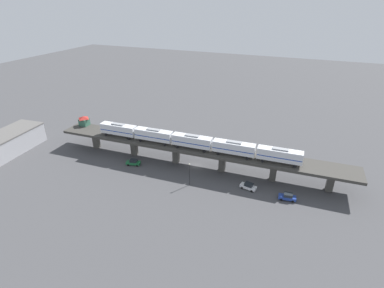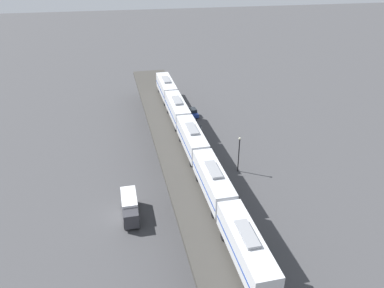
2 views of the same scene
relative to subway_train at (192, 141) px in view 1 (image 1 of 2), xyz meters
name	(u,v)px [view 1 (image 1 of 2)]	position (x,y,z in m)	size (l,w,h in m)	color
ground_plane	(195,166)	(1.42, -0.57, -9.15)	(400.00, 400.00, 0.00)	#424244
elevated_viaduct	(196,150)	(1.43, -0.72, -3.45)	(11.71, 92.24, 6.61)	#393733
subway_train	(192,141)	(0.00, 0.00, 0.00)	(5.08, 62.46, 4.45)	silver
signal_hut	(84,121)	(2.29, 41.82, -0.74)	(3.33, 3.33, 3.40)	#33604C
street_car_blue	(287,197)	(-5.74, -29.06, -8.21)	(2.32, 4.57, 1.89)	#233D93
street_car_white	(248,186)	(-4.83, -18.61, -8.21)	(2.63, 4.67, 1.89)	silver
street_car_green	(133,162)	(-5.43, 17.58, -8.21)	(2.78, 4.70, 1.89)	#1E6638
delivery_truck	(187,144)	(10.82, 6.37, -7.39)	(2.54, 7.26, 3.20)	#333338
street_lamp	(189,173)	(-9.13, -2.95, -5.05)	(0.44, 0.44, 6.94)	black
warehouse_building	(2,146)	(-16.07, 60.84, -5.74)	(29.32, 12.57, 6.80)	#99999E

